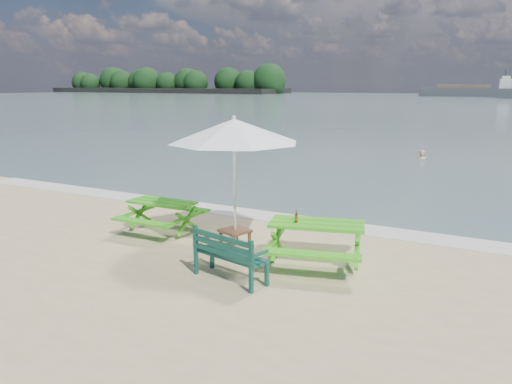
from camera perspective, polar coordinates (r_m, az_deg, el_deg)
The scene contains 10 objects.
sea at distance 91.66m, azimuth 25.14°, elevation 9.11°, with size 300.00×300.00×0.00m, color slate.
foam_strip at distance 12.59m, azimuth 3.47°, elevation -3.05°, with size 22.00×0.90×0.01m, color silver.
island_headland at distance 186.22m, azimuth -10.42°, elevation 12.12°, with size 90.00×22.00×7.60m.
picnic_table_left at distance 11.57m, azimuth -10.64°, elevation -2.86°, with size 1.54×1.71×0.73m.
picnic_table_right at distance 9.43m, azimuth 6.90°, elevation -5.97°, with size 2.14×2.28×0.82m.
park_bench at distance 8.71m, azimuth -2.92°, elevation -8.37°, with size 1.46×0.76×0.86m.
side_table at distance 10.51m, azimuth -2.41°, elevation -5.17°, with size 0.69×0.69×0.35m.
patio_umbrella at distance 10.07m, azimuth -2.52°, elevation 6.99°, with size 3.43×3.43×2.65m.
beer_bottle at distance 9.26m, azimuth 4.62°, elevation -3.01°, with size 0.06×0.06×0.23m.
swimmer at distance 24.11m, azimuth 18.28°, elevation 2.78°, with size 0.67×0.55×1.57m.
Camera 1 is at (5.01, -6.46, 3.34)m, focal length 35.00 mm.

